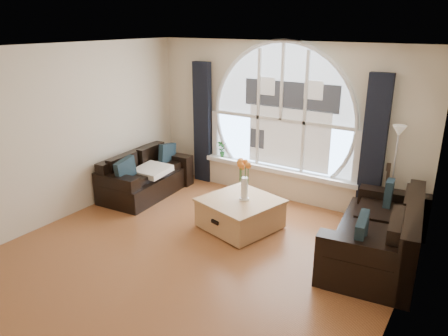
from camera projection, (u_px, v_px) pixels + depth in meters
ground at (187, 262)px, 5.59m from camera, size 5.00×5.50×0.01m
ceiling at (180, 50)px, 4.70m from camera, size 5.00×5.50×0.01m
wall_back at (282, 122)px, 7.33m from camera, size 5.00×0.01×2.70m
wall_left at (53, 136)px, 6.42m from camera, size 0.01×5.50×2.70m
wall_right at (401, 213)px, 3.87m from camera, size 0.01×5.50×2.70m
attic_slope at (381, 100)px, 3.69m from camera, size 0.92×5.50×0.72m
arched_window at (282, 107)px, 7.21m from camera, size 2.60×0.06×2.15m
window_sill at (277, 170)px, 7.52m from camera, size 2.90×0.22×0.08m
window_frame at (281, 107)px, 7.19m from camera, size 2.76×0.08×2.15m
neighbor_house at (289, 115)px, 7.17m from camera, size 1.70×0.02×1.50m
curtain_left at (203, 123)px, 8.12m from camera, size 0.35×0.12×2.30m
curtain_right at (373, 149)px, 6.48m from camera, size 0.35×0.12×2.30m
sofa_left at (146, 173)px, 7.67m from camera, size 0.97×1.74×0.75m
sofa_right at (378, 232)px, 5.53m from camera, size 1.21×2.07×0.87m
coffee_chest at (240, 212)px, 6.45m from camera, size 1.26×1.26×0.50m
throw_blanket at (152, 170)px, 7.52m from camera, size 0.56×0.56×0.10m
vase_flowers at (245, 175)px, 6.25m from camera, size 0.24×0.24×0.70m
floor_lamp at (393, 178)px, 6.28m from camera, size 0.24×0.24×1.60m
guitar at (386, 195)px, 6.39m from camera, size 0.41×0.33×1.06m
potted_plant at (222, 149)px, 8.06m from camera, size 0.20×0.17×0.32m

